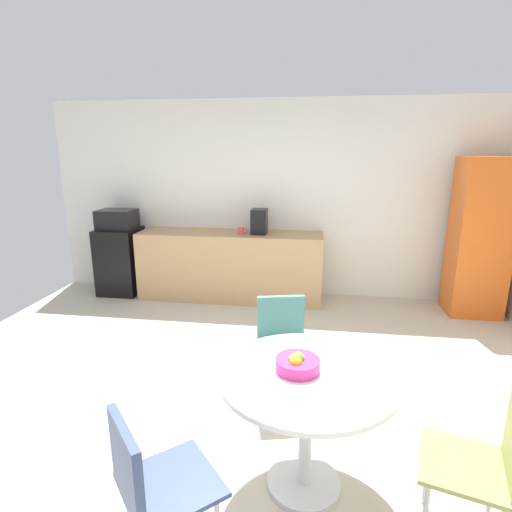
# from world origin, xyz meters

# --- Properties ---
(ground_plane) EXTENTS (6.00, 6.00, 0.00)m
(ground_plane) POSITION_xyz_m (0.00, 0.00, 0.00)
(ground_plane) COLOR beige
(wall_back) EXTENTS (6.00, 0.10, 2.60)m
(wall_back) POSITION_xyz_m (0.00, 3.00, 1.30)
(wall_back) COLOR white
(wall_back) RESTS_ON ground_plane
(counter_block) EXTENTS (2.43, 0.60, 0.90)m
(counter_block) POSITION_xyz_m (-0.49, 2.65, 0.45)
(counter_block) COLOR tan
(counter_block) RESTS_ON ground_plane
(mini_fridge) EXTENTS (0.54, 0.54, 0.91)m
(mini_fridge) POSITION_xyz_m (-2.05, 2.65, 0.46)
(mini_fridge) COLOR black
(mini_fridge) RESTS_ON ground_plane
(microwave) EXTENTS (0.48, 0.38, 0.26)m
(microwave) POSITION_xyz_m (-2.05, 2.65, 1.04)
(microwave) COLOR black
(microwave) RESTS_ON mini_fridge
(locker_cabinet) EXTENTS (0.60, 0.50, 1.88)m
(locker_cabinet) POSITION_xyz_m (2.55, 2.55, 0.94)
(locker_cabinet) COLOR orange
(locker_cabinet) RESTS_ON ground_plane
(round_table) EXTENTS (1.00, 1.00, 0.75)m
(round_table) POSITION_xyz_m (0.59, -0.44, 0.59)
(round_table) COLOR silver
(round_table) RESTS_ON ground_plane
(chair_teal) EXTENTS (0.50, 0.50, 0.83)m
(chair_teal) POSITION_xyz_m (0.38, 0.45, 0.52)
(chair_teal) COLOR silver
(chair_teal) RESTS_ON ground_plane
(chair_navy) EXTENTS (0.59, 0.59, 0.83)m
(chair_navy) POSITION_xyz_m (-0.10, -1.05, 0.52)
(chair_navy) COLOR silver
(chair_navy) RESTS_ON ground_plane
(chair_olive) EXTENTS (0.52, 0.52, 0.83)m
(chair_olive) POSITION_xyz_m (1.47, -0.70, 0.52)
(chair_olive) COLOR silver
(chair_olive) RESTS_ON ground_plane
(fruit_bowl) EXTENTS (0.25, 0.25, 0.11)m
(fruit_bowl) POSITION_xyz_m (0.53, -0.43, 0.79)
(fruit_bowl) COLOR #D8338C
(fruit_bowl) RESTS_ON round_table
(mug_white) EXTENTS (0.13, 0.08, 0.09)m
(mug_white) POSITION_xyz_m (-0.32, 2.56, 0.95)
(mug_white) COLOR #D84C4C
(mug_white) RESTS_ON counter_block
(coffee_maker) EXTENTS (0.20, 0.24, 0.32)m
(coffee_maker) POSITION_xyz_m (-0.10, 2.65, 1.06)
(coffee_maker) COLOR black
(coffee_maker) RESTS_ON counter_block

